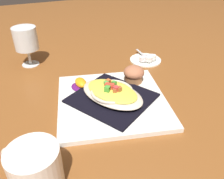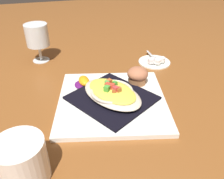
# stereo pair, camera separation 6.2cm
# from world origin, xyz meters

# --- Properties ---
(ground_plane) EXTENTS (2.60, 2.60, 0.00)m
(ground_plane) POSITION_xyz_m (0.00, 0.00, 0.00)
(ground_plane) COLOR brown
(square_plate) EXTENTS (0.34, 0.34, 0.01)m
(square_plate) POSITION_xyz_m (0.00, 0.00, 0.01)
(square_plate) COLOR white
(square_plate) RESTS_ON ground_plane
(folded_napkin) EXTENTS (0.26, 0.26, 0.01)m
(folded_napkin) POSITION_xyz_m (0.00, 0.00, 0.02)
(folded_napkin) COLOR black
(folded_napkin) RESTS_ON square_plate
(gratin_dish) EXTENTS (0.22, 0.19, 0.04)m
(gratin_dish) POSITION_xyz_m (0.00, 0.00, 0.03)
(gratin_dish) COLOR beige
(gratin_dish) RESTS_ON folded_napkin
(muffin) EXTENTS (0.06, 0.06, 0.05)m
(muffin) POSITION_xyz_m (0.06, -0.09, 0.04)
(muffin) COLOR #AA6E43
(muffin) RESTS_ON square_plate
(orange_garnish) EXTENTS (0.06, 0.05, 0.02)m
(orange_garnish) POSITION_xyz_m (0.09, 0.06, 0.02)
(orange_garnish) COLOR #571663
(orange_garnish) RESTS_ON square_plate
(coffee_mug) EXTENTS (0.11, 0.10, 0.09)m
(coffee_mug) POSITION_xyz_m (-0.19, 0.22, 0.04)
(coffee_mug) COLOR white
(coffee_mug) RESTS_ON ground_plane
(stemmed_glass) EXTENTS (0.08, 0.08, 0.14)m
(stemmed_glass) POSITION_xyz_m (0.32, 0.18, 0.09)
(stemmed_glass) COLOR white
(stemmed_glass) RESTS_ON ground_plane
(creamer_saucer) EXTENTS (0.11, 0.11, 0.01)m
(creamer_saucer) POSITION_xyz_m (0.20, -0.21, 0.00)
(creamer_saucer) COLOR white
(creamer_saucer) RESTS_ON ground_plane
(spoon) EXTENTS (0.09, 0.03, 0.01)m
(spoon) POSITION_xyz_m (0.20, -0.21, 0.01)
(spoon) COLOR silver
(spoon) RESTS_ON creamer_saucer
(creamer_cup_0) EXTENTS (0.02, 0.02, 0.02)m
(creamer_cup_0) POSITION_xyz_m (0.18, -0.19, 0.02)
(creamer_cup_0) COLOR white
(creamer_cup_0) RESTS_ON creamer_saucer
(creamer_cup_1) EXTENTS (0.02, 0.02, 0.02)m
(creamer_cup_1) POSITION_xyz_m (0.17, -0.21, 0.02)
(creamer_cup_1) COLOR white
(creamer_cup_1) RESTS_ON creamer_saucer
(creamer_cup_2) EXTENTS (0.02, 0.02, 0.02)m
(creamer_cup_2) POSITION_xyz_m (0.18, -0.23, 0.02)
(creamer_cup_2) COLOR white
(creamer_cup_2) RESTS_ON creamer_saucer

